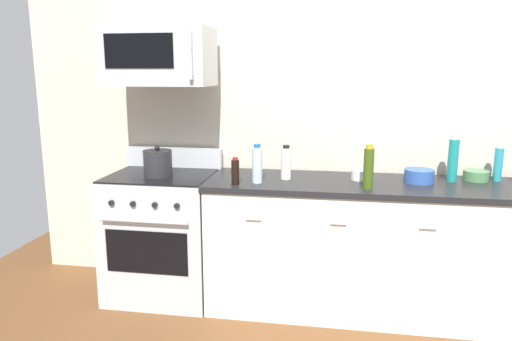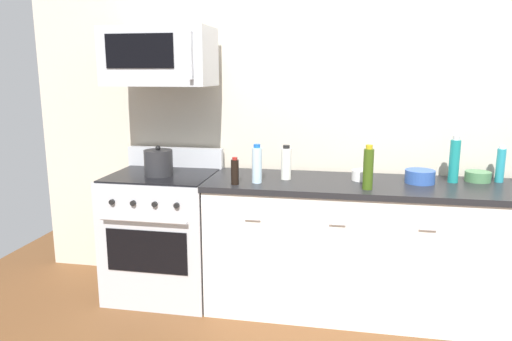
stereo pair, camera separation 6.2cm
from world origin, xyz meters
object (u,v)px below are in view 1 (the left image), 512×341
object	(u,v)px
bottle_dish_soap	(498,164)
bowl_white_ceramic	(362,175)
bottle_vinegar_white	(286,163)
bottle_water_clear	(257,165)
bowl_blue_mixing	(419,175)
stockpot	(158,163)
range_oven	(164,234)
bottle_olive_oil	(369,168)
bottle_sparkling_teal	(453,160)
bottle_soy_sauce_dark	(235,172)
microwave	(159,57)
bowl_green_glaze	(476,175)

from	to	relation	value
bottle_dish_soap	bowl_white_ceramic	size ratio (longest dim) A/B	1.75
bottle_vinegar_white	bottle_water_clear	bearing A→B (deg)	-140.91
bowl_blue_mixing	bottle_vinegar_white	bearing A→B (deg)	-176.91
bowl_blue_mixing	stockpot	size ratio (longest dim) A/B	0.90
range_oven	bottle_water_clear	world-z (taller)	bottle_water_clear
bottle_olive_oil	bowl_blue_mixing	world-z (taller)	bottle_olive_oil
bottle_sparkling_teal	bottle_water_clear	xyz separation A→B (m)	(-1.29, -0.25, -0.03)
bottle_soy_sauce_dark	bottle_sparkling_teal	bearing A→B (deg)	12.95
bottle_olive_oil	bowl_white_ceramic	bearing A→B (deg)	95.58
bottle_olive_oil	bowl_blue_mixing	xyz separation A→B (m)	(0.35, 0.24, -0.09)
bottle_vinegar_white	bowl_white_ceramic	bearing A→B (deg)	6.78
range_oven	microwave	xyz separation A→B (m)	(0.00, 0.04, 1.28)
bowl_green_glaze	bowl_blue_mixing	world-z (taller)	bowl_blue_mixing
range_oven	microwave	distance (m)	1.28
bottle_vinegar_white	microwave	bearing A→B (deg)	177.55
bottle_vinegar_white	bottle_sparkling_teal	distance (m)	1.12
bottle_soy_sauce_dark	stockpot	size ratio (longest dim) A/B	0.84
bottle_soy_sauce_dark	bottle_water_clear	world-z (taller)	bottle_water_clear
range_oven	bowl_blue_mixing	distance (m)	1.86
bottle_olive_oil	stockpot	size ratio (longest dim) A/B	1.31
bottle_sparkling_teal	bowl_green_glaze	size ratio (longest dim) A/B	1.88
range_oven	bottle_olive_oil	world-z (taller)	bottle_olive_oil
bottle_water_clear	bottle_olive_oil	bearing A→B (deg)	-3.98
bottle_olive_oil	bottle_soy_sauce_dark	size ratio (longest dim) A/B	1.56
bottle_olive_oil	bottle_sparkling_teal	distance (m)	0.65
bottle_soy_sauce_dark	bowl_green_glaze	bearing A→B (deg)	13.80
bottle_dish_soap	bowl_blue_mixing	size ratio (longest dim) A/B	1.28
bottle_water_clear	bowl_blue_mixing	bearing A→B (deg)	10.21
microwave	bottle_dish_soap	size ratio (longest dim) A/B	3.00
bottle_dish_soap	bowl_blue_mixing	distance (m)	0.55
bottle_olive_oil	bottle_vinegar_white	distance (m)	0.58
bowl_white_ceramic	bowl_blue_mixing	bearing A→B (deg)	-2.03
range_oven	microwave	bearing A→B (deg)	89.71
bottle_sparkling_teal	stockpot	size ratio (longest dim) A/B	1.46
range_oven	bottle_soy_sauce_dark	distance (m)	0.83
bowl_white_ceramic	bowl_green_glaze	bearing A→B (deg)	8.22
bowl_green_glaze	stockpot	xyz separation A→B (m)	(-2.19, -0.23, 0.06)
bottle_soy_sauce_dark	bowl_white_ceramic	xyz separation A→B (m)	(0.83, 0.28, -0.05)
bottle_vinegar_white	bottle_dish_soap	bearing A→B (deg)	7.05
bowl_green_glaze	bottle_olive_oil	bearing A→B (deg)	-153.75
microwave	bottle_dish_soap	bearing A→B (deg)	3.37
bottle_vinegar_white	bottle_soy_sauce_dark	bearing A→B (deg)	-144.77
bottle_vinegar_white	bowl_white_ceramic	world-z (taller)	bottle_vinegar_white
bottle_water_clear	bottle_soy_sauce_dark	bearing A→B (deg)	-150.56
bottle_soy_sauce_dark	bowl_blue_mixing	bearing A→B (deg)	12.55
bottle_vinegar_white	bottle_dish_soap	size ratio (longest dim) A/B	0.95
bottle_sparkling_teal	bowl_white_ceramic	bearing A→B (deg)	-175.56
range_oven	bottle_water_clear	bearing A→B (deg)	-10.77
bottle_soy_sauce_dark	bottle_water_clear	xyz separation A→B (m)	(0.13, 0.08, 0.04)
microwave	bottle_olive_oil	size ratio (longest dim) A/B	2.63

